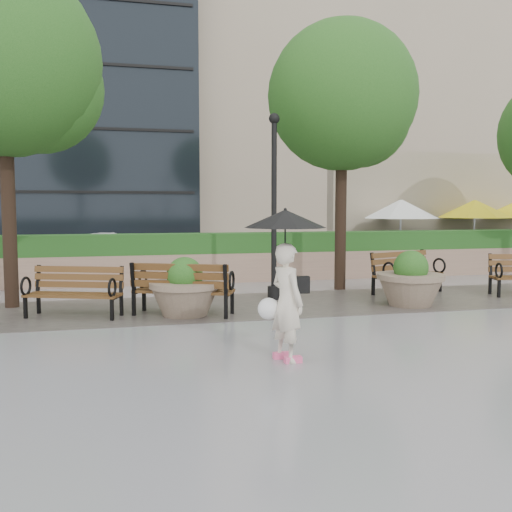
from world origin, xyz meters
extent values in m
plane|color=gray|center=(0.00, 0.00, 0.00)|extent=(100.00, 100.00, 0.00)
cube|color=#383330|center=(0.00, 3.00, 0.01)|extent=(28.00, 3.20, 0.01)
cube|color=tan|center=(0.00, 7.00, 0.40)|extent=(24.00, 0.80, 0.80)
cube|color=#29521B|center=(0.00, 7.00, 1.08)|extent=(24.00, 0.75, 0.55)
cube|color=tan|center=(9.50, 10.00, 2.00)|extent=(10.00, 0.60, 4.00)
cube|color=#29521B|center=(9.00, 7.80, 0.45)|extent=(8.00, 0.50, 0.90)
cube|color=black|center=(0.00, 11.00, 0.00)|extent=(40.00, 7.00, 0.00)
cube|color=tan|center=(10.00, 23.00, 10.00)|extent=(18.00, 10.00, 20.00)
cube|color=#583619|center=(-3.53, 2.52, 0.43)|extent=(1.84, 1.13, 0.05)
cube|color=#583619|center=(-3.43, 2.78, 0.74)|extent=(1.70, 0.74, 0.42)
cube|color=black|center=(-3.52, 2.55, 0.23)|extent=(1.88, 1.22, 0.45)
torus|color=black|center=(-4.38, 2.66, 0.61)|extent=(0.18, 0.36, 0.36)
torus|color=black|center=(-2.81, 2.06, 0.61)|extent=(0.18, 0.36, 0.36)
cube|color=#583619|center=(-1.48, 2.31, 0.47)|extent=(1.98, 1.31, 0.05)
cube|color=#583619|center=(-1.60, 2.04, 0.80)|extent=(1.80, 0.90, 0.45)
cube|color=black|center=(-1.49, 2.29, 0.24)|extent=(2.02, 1.40, 0.49)
torus|color=black|center=(-0.58, 2.12, 0.66)|extent=(0.21, 0.38, 0.39)
torus|color=black|center=(-2.22, 2.86, 0.66)|extent=(0.21, 0.38, 0.39)
cube|color=#583619|center=(4.05, 3.67, 0.46)|extent=(1.95, 1.16, 0.05)
cube|color=#583619|center=(3.96, 3.95, 0.78)|extent=(1.80, 0.76, 0.44)
cube|color=black|center=(4.04, 3.70, 0.24)|extent=(1.98, 1.26, 0.48)
torus|color=black|center=(3.29, 3.20, 0.64)|extent=(0.18, 0.38, 0.38)
torus|color=black|center=(4.95, 3.80, 0.64)|extent=(0.18, 0.38, 0.38)
torus|color=black|center=(5.77, 2.66, 0.62)|extent=(0.14, 0.37, 0.37)
cylinder|color=#7F6B56|center=(-1.47, 2.21, 0.60)|extent=(1.35, 1.35, 0.11)
sphere|color=#124113|center=(-1.47, 2.21, 0.78)|extent=(0.70, 0.70, 0.70)
cylinder|color=#7F6B56|center=(3.26, 2.16, 0.62)|extent=(1.40, 1.40, 0.11)
sphere|color=#124113|center=(3.26, 2.16, 0.81)|extent=(0.72, 0.72, 0.72)
cylinder|color=black|center=(0.70, 3.65, 1.98)|extent=(0.12, 0.12, 3.96)
cylinder|color=black|center=(0.70, 3.65, 0.15)|extent=(0.28, 0.28, 0.30)
sphere|color=black|center=(0.70, 3.65, 4.01)|extent=(0.24, 0.24, 0.24)
cylinder|color=black|center=(-4.84, 3.98, 2.34)|extent=(0.28, 0.28, 4.67)
sphere|color=#124113|center=(-4.84, 3.98, 5.01)|extent=(3.86, 3.86, 3.86)
sphere|color=#124113|center=(-4.24, 4.28, 4.54)|extent=(2.70, 2.70, 2.70)
cylinder|color=black|center=(2.75, 4.76, 2.24)|extent=(0.28, 0.28, 4.47)
sphere|color=#124113|center=(2.75, 4.76, 4.79)|extent=(3.66, 3.66, 3.66)
sphere|color=#124113|center=(3.35, 5.06, 4.35)|extent=(2.56, 2.56, 2.56)
cylinder|color=black|center=(6.37, 8.46, 0.05)|extent=(0.40, 0.40, 0.10)
cylinder|color=#99999E|center=(6.37, 8.46, 1.10)|extent=(0.06, 0.06, 2.20)
cone|color=white|center=(6.37, 8.46, 2.00)|extent=(2.50, 2.50, 0.60)
cylinder|color=black|center=(9.28, 8.67, 0.05)|extent=(0.40, 0.40, 0.10)
cylinder|color=#99999E|center=(9.28, 8.67, 1.10)|extent=(0.06, 0.06, 2.20)
cone|color=yellow|center=(9.28, 8.67, 2.00)|extent=(2.50, 2.50, 0.60)
imported|color=white|center=(-2.81, 10.30, 0.61)|extent=(3.89, 1.98, 1.22)
imported|color=beige|center=(-0.51, -1.29, 0.85)|extent=(0.61, 0.73, 1.71)
cube|color=#F2598C|center=(-0.55, -1.18, 0.04)|extent=(0.18, 0.26, 0.09)
cube|color=#F2598C|center=(-0.46, -1.42, 0.04)|extent=(0.18, 0.26, 0.09)
cube|color=black|center=(-0.32, -1.17, 1.01)|extent=(0.21, 0.34, 0.23)
sphere|color=white|center=(-0.72, -1.14, 0.69)|extent=(0.30, 0.30, 0.30)
cylinder|color=black|center=(-0.52, -1.25, 1.49)|extent=(0.02, 0.02, 0.91)
cone|color=black|center=(-0.52, -1.25, 1.92)|extent=(1.11, 1.11, 0.23)
camera|label=1|loc=(-2.74, -8.57, 2.09)|focal=40.00mm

